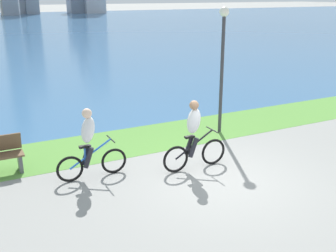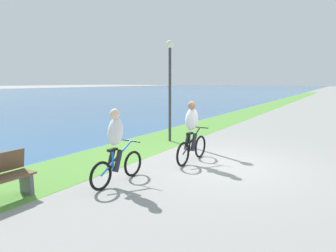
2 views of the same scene
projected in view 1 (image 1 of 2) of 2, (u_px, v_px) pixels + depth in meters
The scene contains 6 objects.
ground_plane at pixel (222, 180), 9.21m from camera, with size 300.00×300.00×0.00m, color gray.
grass_strip_bayside at pixel (160, 136), 11.98m from camera, with size 120.00×2.25×0.01m, color #59933D.
bay_water_surface at pixel (3, 28), 48.74m from camera, with size 300.00×84.54×0.00m, color #386693.
cyclist_lead at pixel (194, 136), 9.54m from camera, with size 1.70×0.52×1.70m.
cyclist_trailing at pixel (89, 144), 9.05m from camera, with size 1.65×0.52×1.65m.
lamppost_tall at pixel (223, 52), 11.62m from camera, with size 0.28×0.28×3.68m.
Camera 1 is at (-4.89, -6.90, 4.04)m, focal length 43.27 mm.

